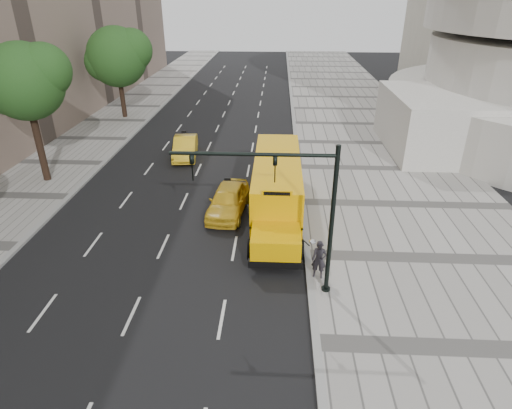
{
  "coord_description": "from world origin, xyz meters",
  "views": [
    {
      "loc": [
        4.45,
        -22.53,
        11.2
      ],
      "look_at": [
        3.5,
        -4.0,
        1.9
      ],
      "focal_mm": 30.0,
      "sensor_mm": 36.0,
      "label": 1
    }
  ],
  "objects_px": {
    "tree_c": "(118,56)",
    "pedestrian": "(319,260)",
    "taxi_far": "(185,147)",
    "taxi_near": "(228,200)",
    "school_bus": "(277,182)",
    "tree_b": "(26,81)",
    "traffic_signal": "(295,203)"
  },
  "relations": [
    {
      "from": "taxi_near",
      "to": "traffic_signal",
      "type": "height_order",
      "value": "traffic_signal"
    },
    {
      "from": "pedestrian",
      "to": "tree_c",
      "type": "bearing_deg",
      "value": 134.29
    },
    {
      "from": "taxi_near",
      "to": "school_bus",
      "type": "bearing_deg",
      "value": 12.72
    },
    {
      "from": "tree_c",
      "to": "taxi_near",
      "type": "distance_m",
      "value": 23.44
    },
    {
      "from": "tree_b",
      "to": "taxi_near",
      "type": "relative_size",
      "value": 1.86
    },
    {
      "from": "pedestrian",
      "to": "tree_b",
      "type": "bearing_deg",
      "value": 160.61
    },
    {
      "from": "pedestrian",
      "to": "taxi_far",
      "type": "bearing_deg",
      "value": 131.33
    },
    {
      "from": "tree_c",
      "to": "school_bus",
      "type": "distance_m",
      "value": 24.51
    },
    {
      "from": "taxi_far",
      "to": "school_bus",
      "type": "bearing_deg",
      "value": -57.83
    },
    {
      "from": "school_bus",
      "to": "tree_b",
      "type": "bearing_deg",
      "value": 167.03
    },
    {
      "from": "taxi_near",
      "to": "taxi_far",
      "type": "bearing_deg",
      "value": 121.03
    },
    {
      "from": "tree_c",
      "to": "taxi_near",
      "type": "relative_size",
      "value": 1.81
    },
    {
      "from": "school_bus",
      "to": "taxi_far",
      "type": "bearing_deg",
      "value": 129.0
    },
    {
      "from": "taxi_far",
      "to": "traffic_signal",
      "type": "height_order",
      "value": "traffic_signal"
    },
    {
      "from": "tree_b",
      "to": "tree_c",
      "type": "relative_size",
      "value": 1.03
    },
    {
      "from": "tree_c",
      "to": "pedestrian",
      "type": "bearing_deg",
      "value": -56.6
    },
    {
      "from": "pedestrian",
      "to": "school_bus",
      "type": "bearing_deg",
      "value": 117.09
    },
    {
      "from": "taxi_near",
      "to": "taxi_far",
      "type": "distance_m",
      "value": 9.77
    },
    {
      "from": "tree_c",
      "to": "traffic_signal",
      "type": "height_order",
      "value": "tree_c"
    },
    {
      "from": "taxi_near",
      "to": "pedestrian",
      "type": "bearing_deg",
      "value": -47.4
    },
    {
      "from": "pedestrian",
      "to": "traffic_signal",
      "type": "xyz_separation_m",
      "value": [
        -1.15,
        -0.88,
        3.07
      ]
    },
    {
      "from": "tree_b",
      "to": "school_bus",
      "type": "bearing_deg",
      "value": -12.97
    },
    {
      "from": "taxi_far",
      "to": "traffic_signal",
      "type": "bearing_deg",
      "value": -71.13
    },
    {
      "from": "tree_c",
      "to": "taxi_far",
      "type": "xyz_separation_m",
      "value": [
        8.02,
        -10.55,
        -5.02
      ]
    },
    {
      "from": "tree_b",
      "to": "taxi_far",
      "type": "height_order",
      "value": "tree_b"
    },
    {
      "from": "tree_c",
      "to": "taxi_far",
      "type": "height_order",
      "value": "tree_c"
    },
    {
      "from": "taxi_near",
      "to": "traffic_signal",
      "type": "xyz_separation_m",
      "value": [
        3.38,
        -6.9,
        3.3
      ]
    },
    {
      "from": "tree_c",
      "to": "school_bus",
      "type": "height_order",
      "value": "tree_c"
    },
    {
      "from": "school_bus",
      "to": "taxi_far",
      "type": "distance_m",
      "value": 10.97
    },
    {
      "from": "school_bus",
      "to": "taxi_near",
      "type": "xyz_separation_m",
      "value": [
        -2.68,
        -0.33,
        -0.97
      ]
    },
    {
      "from": "taxi_far",
      "to": "pedestrian",
      "type": "relative_size",
      "value": 2.65
    },
    {
      "from": "tree_c",
      "to": "tree_b",
      "type": "bearing_deg",
      "value": -90.06
    }
  ]
}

